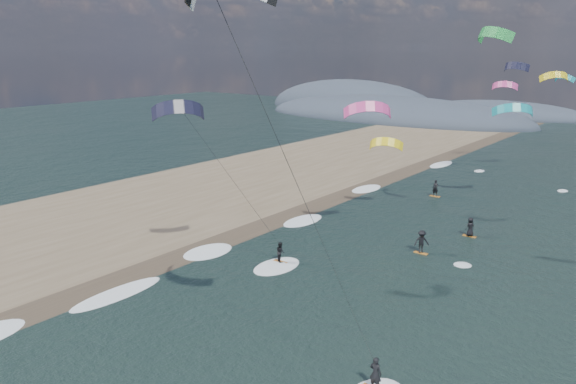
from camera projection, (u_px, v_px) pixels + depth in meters
The scene contains 8 objects.
sand_strip at pixel (58, 235), 47.23m from camera, with size 26.00×240.00×0.00m, color brown.
wet_sand_strip at pixel (149, 269), 40.12m from camera, with size 3.00×240.00×0.00m, color #382D23.
coastal_hills at pixel (388, 114), 134.53m from camera, with size 80.00×41.00×15.00m.
kitesurfer_near_a at pixel (247, 78), 20.41m from camera, with size 7.63×8.24×18.65m.
kitesurfer_near_b at pixel (215, 163), 37.54m from camera, with size 6.71×9.08×12.79m.
far_kitesurfers at pixel (437, 226), 46.92m from camera, with size 8.76×17.67×1.85m.
bg_kite_field at pixel (498, 86), 58.75m from camera, with size 12.30×62.77×10.85m.
shoreline_surf at pixel (209, 254), 43.05m from camera, with size 2.40×79.40×0.11m.
Camera 1 is at (18.79, -13.57, 15.33)m, focal length 35.00 mm.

